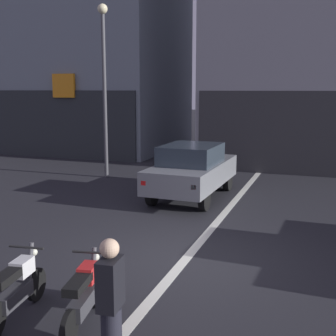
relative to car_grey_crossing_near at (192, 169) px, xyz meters
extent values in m
plane|color=#232328|center=(1.31, -4.75, -0.89)|extent=(120.00, 120.00, 0.00)
cube|color=silver|center=(1.31, 1.25, -0.88)|extent=(0.20, 18.00, 0.01)
cube|color=#292C30|center=(-9.06, 5.42, 0.71)|extent=(9.57, 0.10, 3.20)
cube|color=orange|center=(-7.86, 5.35, 2.53)|extent=(1.14, 0.16, 1.09)
cube|color=#9E9EA3|center=(3.09, 9.41, 5.57)|extent=(8.87, 9.14, 12.91)
cube|color=#373739|center=(3.09, 4.80, 0.71)|extent=(8.51, 0.10, 3.20)
cylinder|color=black|center=(-0.74, 1.36, -0.57)|extent=(0.20, 0.64, 0.64)
cylinder|color=black|center=(0.81, 1.32, -0.57)|extent=(0.20, 0.64, 0.64)
cylinder|color=black|center=(-0.81, -1.24, -0.57)|extent=(0.20, 0.64, 0.64)
cylinder|color=black|center=(0.74, -1.28, -0.57)|extent=(0.20, 0.64, 0.64)
cube|color=slate|center=(0.00, 0.04, -0.14)|extent=(1.87, 4.15, 0.66)
cube|color=#2D3842|center=(0.00, -0.11, 0.47)|extent=(1.60, 2.01, 0.56)
cube|color=red|center=(-0.76, -1.96, -0.09)|extent=(0.14, 0.06, 0.12)
cube|color=red|center=(0.65, -2.00, -0.09)|extent=(0.14, 0.06, 0.12)
cylinder|color=#47474C|center=(-3.94, 1.95, 2.05)|extent=(0.14, 0.14, 5.87)
sphere|color=beige|center=(-3.94, 1.95, 5.16)|extent=(0.36, 0.36, 0.36)
cylinder|color=black|center=(-0.38, -7.17, -0.63)|extent=(0.14, 0.52, 0.52)
cube|color=#38383D|center=(-0.29, -7.79, -0.52)|extent=(0.30, 0.76, 0.22)
cube|color=black|center=(-0.27, -7.95, -0.17)|extent=(0.30, 0.62, 0.12)
cube|color=silver|center=(-0.33, -7.54, -0.19)|extent=(0.27, 0.39, 0.24)
cylinder|color=#4C4C51|center=(-0.36, -7.32, -0.25)|extent=(0.10, 0.24, 0.70)
cylinder|color=black|center=(-0.35, -7.40, 0.07)|extent=(0.55, 0.11, 0.04)
sphere|color=silver|center=(-0.37, -7.20, -0.09)|extent=(0.12, 0.12, 0.12)
cylinder|color=black|center=(0.62, -7.03, -0.63)|extent=(0.17, 0.52, 0.52)
cylinder|color=black|center=(0.84, -8.16, -0.63)|extent=(0.17, 0.52, 0.52)
cube|color=#38383D|center=(0.74, -7.64, -0.52)|extent=(0.34, 0.76, 0.22)
cube|color=black|center=(0.77, -7.80, -0.17)|extent=(0.33, 0.63, 0.12)
cube|color=red|center=(0.69, -7.39, -0.19)|extent=(0.29, 0.40, 0.24)
cylinder|color=#4C4C51|center=(0.65, -7.17, -0.25)|extent=(0.11, 0.25, 0.70)
cylinder|color=black|center=(0.66, -7.25, 0.07)|extent=(0.55, 0.14, 0.04)
sphere|color=silver|center=(0.62, -7.05, -0.09)|extent=(0.12, 0.12, 0.12)
cube|color=black|center=(1.60, -8.46, 0.26)|extent=(0.25, 0.38, 0.58)
sphere|color=beige|center=(1.60, -8.46, 0.67)|extent=(0.22, 0.22, 0.22)
camera|label=1|loc=(3.77, -12.55, 2.39)|focal=47.15mm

